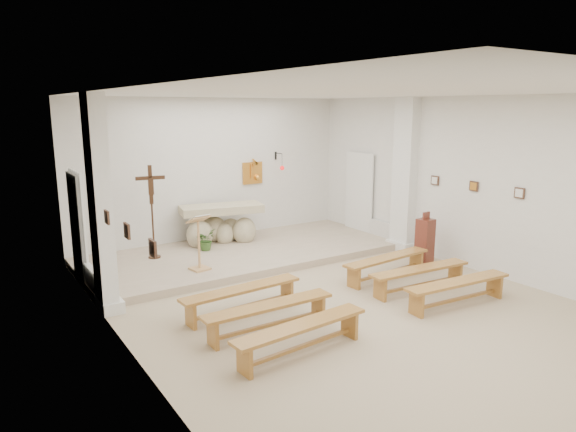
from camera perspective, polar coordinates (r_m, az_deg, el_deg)
ground at (r=8.81m, az=6.24°, el=-9.88°), size 7.00×10.00×0.00m
wall_left at (r=6.70m, az=-17.17°, el=-1.70°), size 0.02×10.00×3.50m
wall_right at (r=10.87m, az=20.86°, el=3.15°), size 0.02×10.00×3.50m
wall_back at (r=12.53m, az=-8.24°, el=4.89°), size 7.00×0.02×3.50m
ceiling at (r=8.19m, az=6.80°, el=13.43°), size 7.00×10.00×0.02m
sanctuary_platform at (r=11.55m, az=-4.85°, el=-4.12°), size 6.98×3.00×0.15m
pilaster_left at (r=8.63m, az=-20.15°, el=1.08°), size 0.26×0.55×3.50m
pilaster_right at (r=12.05m, az=12.83°, el=4.43°), size 0.26×0.55×3.50m
gold_wall_relief at (r=12.99m, az=-3.96°, el=4.78°), size 0.55×0.04×0.55m
sanctuary_lamp at (r=13.11m, az=-0.75°, el=5.58°), size 0.11×0.36×0.44m
station_frame_left_front at (r=5.97m, az=-14.80°, el=-3.50°), size 0.03×0.20×0.20m
station_frame_left_mid at (r=6.90m, az=-17.46°, el=-1.58°), size 0.03×0.20×0.20m
station_frame_left_rear at (r=7.85m, az=-19.48°, el=-0.12°), size 0.03×0.20×0.20m
station_frame_right_front at (r=10.41m, az=24.32°, el=2.34°), size 0.03×0.20×0.20m
station_frame_right_mid at (r=10.97m, az=19.95°, el=3.13°), size 0.03×0.20×0.20m
station_frame_right_rear at (r=11.59m, az=16.01°, el=3.83°), size 0.03×0.20×0.20m
radiator_left at (r=9.65m, az=-20.83°, el=-6.97°), size 0.10×0.85×0.52m
radiator_right at (r=12.84m, az=10.48°, el=-1.73°), size 0.10×0.85×0.52m
altar at (r=12.16m, az=-7.47°, el=-1.17°), size 2.00×1.10×0.98m
lectern at (r=10.11m, az=-9.84°, el=-2.91°), size 0.45×0.40×1.12m
crucifix_stand at (r=11.01m, az=-14.90°, el=1.19°), size 0.59×0.26×1.97m
potted_plant at (r=11.57m, az=-9.14°, el=-2.62°), size 0.56×0.54×0.47m
donation_pedestal at (r=11.22m, az=14.95°, el=-2.74°), size 0.33×0.33×1.13m
bench_left_front at (r=8.37m, az=-5.16°, el=-8.65°), size 2.10×0.44×0.44m
bench_right_front at (r=10.17m, az=10.94°, el=-5.05°), size 2.10×0.50×0.44m
bench_left_second at (r=7.69m, az=-2.15°, el=-10.53°), size 2.09×0.36×0.44m
bench_right_second at (r=9.62m, az=14.43°, el=-6.22°), size 2.10×0.49×0.44m
bench_left_third at (r=7.04m, az=1.48°, el=-12.73°), size 2.10×0.48×0.44m
bench_right_third at (r=9.11m, az=18.36°, el=-7.49°), size 2.10×0.51×0.44m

